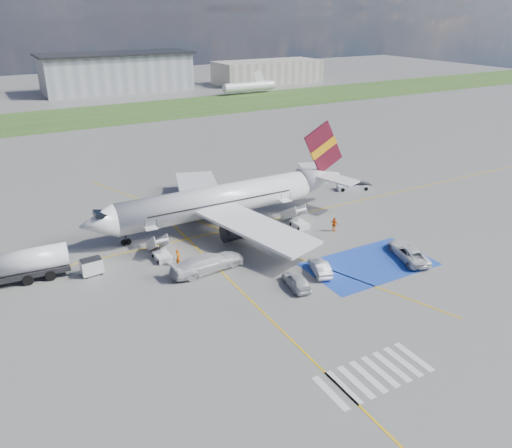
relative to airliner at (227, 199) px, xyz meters
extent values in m
plane|color=#60605E|center=(-1.51, -14.00, -3.39)|extent=(400.00, 400.00, 0.00)
cube|color=#2D4C1E|center=(-1.51, 81.00, -3.39)|extent=(400.00, 30.00, 0.01)
cube|color=gold|center=(-1.51, -2.00, -3.39)|extent=(120.00, 0.20, 0.01)
cube|color=gold|center=(-6.51, -24.00, -3.39)|extent=(0.20, 60.00, 0.01)
cube|color=gold|center=(-1.51, -2.00, -3.39)|extent=(20.71, 56.45, 0.01)
cube|color=#1B3EA5|center=(8.49, -18.00, -3.39)|extent=(14.00, 8.00, 0.01)
cube|color=silver|center=(-7.51, -32.00, -3.39)|extent=(0.60, 4.00, 0.01)
cube|color=silver|center=(-6.31, -32.00, -3.39)|extent=(0.60, 4.00, 0.01)
cube|color=silver|center=(-5.11, -32.00, -3.39)|extent=(0.60, 4.00, 0.01)
cube|color=silver|center=(-3.91, -32.00, -3.39)|extent=(0.60, 4.00, 0.01)
cube|color=silver|center=(-2.71, -32.00, -3.39)|extent=(0.60, 4.00, 0.01)
cube|color=silver|center=(-1.51, -32.00, -3.39)|extent=(0.60, 4.00, 0.01)
cube|color=silver|center=(-0.31, -32.00, -3.39)|extent=(0.60, 4.00, 0.01)
cube|color=silver|center=(0.89, -32.00, -3.39)|extent=(0.60, 4.00, 0.01)
cube|color=gray|center=(18.49, 121.00, 2.61)|extent=(48.00, 18.00, 12.00)
cube|color=gray|center=(73.49, 114.00, 0.61)|extent=(40.00, 16.00, 8.00)
cylinder|color=silver|center=(-1.51, 0.00, 0.01)|extent=(26.00, 3.90, 3.90)
cone|color=silver|center=(-16.51, 0.00, 0.01)|extent=(4.00, 3.90, 3.90)
cube|color=black|center=(-15.91, 0.00, 1.06)|extent=(1.67, 1.90, 0.82)
cone|color=silver|center=(14.69, 0.00, 0.41)|extent=(6.50, 3.90, 3.90)
cube|color=silver|center=(-0.51, -8.50, -0.59)|extent=(9.86, 15.95, 1.40)
cube|color=silver|center=(-0.51, 8.50, -0.59)|extent=(9.86, 15.95, 1.40)
cylinder|color=#38383A|center=(-1.51, -5.60, -1.99)|extent=(3.40, 2.10, 2.10)
cylinder|color=#38383A|center=(-1.51, 5.60, -1.99)|extent=(3.40, 2.10, 2.10)
cube|color=#520E1C|center=(14.99, 0.00, 4.81)|extent=(6.62, 0.30, 7.45)
cube|color=orange|center=(14.99, 0.00, 4.81)|extent=(4.36, 0.40, 3.08)
cube|color=silver|center=(15.29, -3.20, 1.11)|extent=(4.73, 5.95, 0.49)
cube|color=silver|center=(15.29, 3.20, 1.11)|extent=(4.73, 5.95, 0.49)
cube|color=black|center=(-1.51, -1.96, 0.36)|extent=(19.50, 0.04, 0.18)
cube|color=black|center=(-1.51, 1.96, 0.36)|extent=(19.50, 0.04, 0.18)
cube|color=silver|center=(-11.01, -4.15, -1.94)|extent=(1.40, 3.73, 2.32)
cube|color=silver|center=(-11.01, -2.25, -0.89)|extent=(1.40, 1.00, 0.12)
cylinder|color=black|center=(-11.71, -2.25, -0.34)|extent=(0.06, 0.06, 1.10)
cylinder|color=black|center=(-10.31, -2.25, -0.34)|extent=(0.06, 0.06, 1.10)
cube|color=silver|center=(-11.01, -5.75, -3.04)|extent=(1.60, 2.40, 0.70)
cube|color=silver|center=(7.49, -4.15, -1.94)|extent=(1.40, 3.73, 2.32)
cube|color=silver|center=(7.49, -2.25, -0.89)|extent=(1.40, 1.00, 0.12)
cylinder|color=black|center=(6.79, -2.25, -0.34)|extent=(0.06, 0.06, 1.10)
cylinder|color=black|center=(8.19, -2.25, -0.34)|extent=(0.06, 0.06, 1.10)
cube|color=silver|center=(7.49, -5.75, -3.04)|extent=(1.60, 2.40, 0.70)
cylinder|color=silver|center=(-24.20, -3.17, -1.24)|extent=(7.45, 2.94, 2.47)
cube|color=black|center=(-24.20, -3.17, -2.48)|extent=(7.45, 2.94, 0.54)
cube|color=silver|center=(-18.64, -5.29, -2.46)|extent=(2.27, 1.44, 1.54)
cube|color=black|center=(-18.64, -5.29, -1.63)|extent=(2.15, 1.33, 0.13)
cube|color=silver|center=(22.84, 2.26, -2.98)|extent=(5.15, 3.38, 0.82)
cube|color=black|center=(23.97, 1.79, -2.27)|extent=(3.42, 2.36, 0.91)
imported|color=#BABDC2|center=(-1.26, -18.09, -2.66)|extent=(2.33, 4.53, 1.47)
imported|color=silver|center=(2.50, -16.96, -2.69)|extent=(2.78, 4.52, 1.40)
imported|color=silver|center=(13.27, -18.91, -2.41)|extent=(3.92, 5.73, 1.96)
imported|color=silver|center=(-7.60, -10.51, -2.15)|extent=(6.51, 3.08, 2.48)
imported|color=orange|center=(-9.96, -7.91, -2.42)|extent=(0.83, 0.83, 1.95)
imported|color=orange|center=(-11.04, -2.98, -2.56)|extent=(0.99, 1.02, 1.66)
imported|color=orange|center=(10.58, -8.88, -2.47)|extent=(0.79, 1.16, 1.84)
camera|label=1|loc=(-26.30, -54.26, 22.53)|focal=35.00mm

